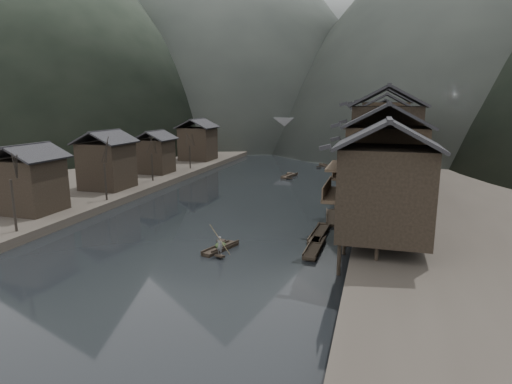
% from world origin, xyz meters
% --- Properties ---
extents(water, '(300.00, 300.00, 0.00)m').
position_xyz_m(water, '(0.00, 0.00, 0.00)').
color(water, black).
rests_on(water, ground).
extents(right_bank, '(40.00, 200.00, 1.80)m').
position_xyz_m(right_bank, '(35.00, 40.00, 0.90)').
color(right_bank, '#2D2823').
rests_on(right_bank, ground).
extents(left_bank, '(40.00, 200.00, 1.20)m').
position_xyz_m(left_bank, '(-35.00, 40.00, 0.60)').
color(left_bank, '#2D2823').
rests_on(left_bank, ground).
extents(stilt_houses, '(9.00, 67.60, 15.46)m').
position_xyz_m(stilt_houses, '(17.28, 19.58, 8.65)').
color(stilt_houses, black).
rests_on(stilt_houses, ground).
extents(left_houses, '(8.10, 53.20, 8.73)m').
position_xyz_m(left_houses, '(-20.50, 20.12, 5.66)').
color(left_houses, black).
rests_on(left_houses, left_bank).
extents(bare_trees, '(3.62, 44.24, 7.24)m').
position_xyz_m(bare_trees, '(-17.00, 6.83, 6.15)').
color(bare_trees, black).
rests_on(bare_trees, left_bank).
extents(moored_sampans, '(2.82, 65.60, 0.47)m').
position_xyz_m(moored_sampans, '(12.04, 24.50, 0.20)').
color(moored_sampans, black).
rests_on(moored_sampans, water).
extents(midriver_boats, '(7.42, 19.24, 0.44)m').
position_xyz_m(midriver_boats, '(3.75, 38.38, 0.20)').
color(midriver_boats, black).
rests_on(midriver_boats, water).
extents(stone_bridge, '(40.00, 6.00, 9.00)m').
position_xyz_m(stone_bridge, '(-0.00, 72.00, 5.11)').
color(stone_bridge, '#4C4C4F').
rests_on(stone_bridge, ground).
extents(hills, '(320.00, 380.00, 112.91)m').
position_xyz_m(hills, '(5.51, 166.56, 53.03)').
color(hills, black).
rests_on(hills, ground).
extents(hero_sampan, '(2.24, 4.56, 0.43)m').
position_xyz_m(hero_sampan, '(3.41, -7.69, 0.20)').
color(hero_sampan, black).
rests_on(hero_sampan, water).
extents(cargo_heap, '(1.00, 1.31, 0.60)m').
position_xyz_m(cargo_heap, '(3.34, -7.49, 0.73)').
color(cargo_heap, black).
rests_on(cargo_heap, hero_sampan).
extents(boatman, '(0.70, 0.58, 1.65)m').
position_xyz_m(boatman, '(3.93, -9.19, 1.25)').
color(boatman, '#545456').
rests_on(boatman, hero_sampan).
extents(bamboo_pole, '(1.29, 2.33, 3.77)m').
position_xyz_m(bamboo_pole, '(4.13, -9.19, 3.96)').
color(bamboo_pole, '#8C7A51').
rests_on(bamboo_pole, boatman).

